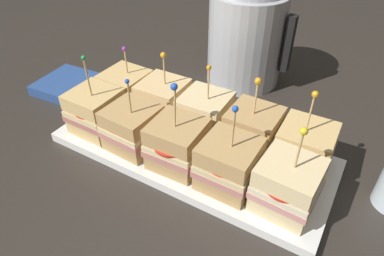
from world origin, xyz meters
The scene contains 14 objects.
ground_plane centered at (0.00, 0.00, 0.00)m, with size 6.00×6.00×0.00m, color #2D2823.
serving_platter centered at (0.00, 0.00, 0.01)m, with size 0.53×0.22×0.02m.
sandwich_front_far_left centered at (-0.19, -0.05, 0.06)m, with size 0.09×0.09×0.17m.
sandwich_front_left centered at (-0.10, -0.05, 0.06)m, with size 0.10×0.10×0.15m.
sandwich_front_center centered at (0.00, -0.05, 0.06)m, with size 0.09×0.10×0.17m.
sandwich_front_right centered at (0.10, -0.05, 0.06)m, with size 0.09×0.09×0.16m.
sandwich_front_far_right centered at (0.19, -0.05, 0.06)m, with size 0.10×0.10×0.16m.
sandwich_back_far_left centered at (-0.19, 0.05, 0.06)m, with size 0.09×0.09×0.14m.
sandwich_back_left centered at (-0.10, 0.05, 0.06)m, with size 0.09×0.09×0.15m.
sandwich_back_center centered at (0.00, 0.05, 0.06)m, with size 0.09×0.09×0.15m.
sandwich_back_right centered at (0.10, 0.05, 0.06)m, with size 0.09×0.09×0.16m.
sandwich_back_far_right centered at (0.19, 0.05, 0.06)m, with size 0.09×0.09×0.16m.
kettle_steel centered at (-0.03, 0.32, 0.11)m, with size 0.20×0.18×0.25m.
napkin_stack centered at (-0.39, 0.05, 0.01)m, with size 0.14×0.14×0.02m.
Camera 1 is at (0.25, -0.42, 0.45)m, focal length 32.00 mm.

